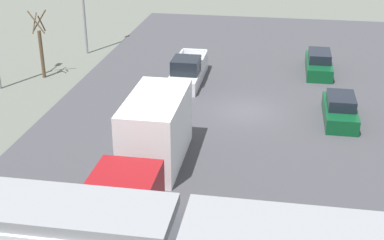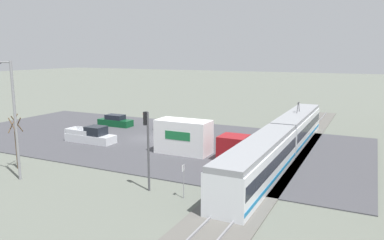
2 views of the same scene
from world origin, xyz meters
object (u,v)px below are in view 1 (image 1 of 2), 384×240
box_truck (150,144)px  street_tree (41,48)px  pickup_truck (188,72)px  sedan_car_1 (340,110)px  sedan_car_0 (319,64)px

box_truck → street_tree: (10.50, -11.88, 0.54)m
box_truck → street_tree: street_tree is taller
box_truck → street_tree: size_ratio=1.94×
pickup_truck → sedan_car_1: bearing=153.2°
box_truck → street_tree: bearing=-48.5°
sedan_car_0 → street_tree: size_ratio=1.01×
pickup_truck → sedan_car_0: bearing=-158.7°
box_truck → pickup_truck: size_ratio=1.56×
sedan_car_0 → sedan_car_1: 8.30m
box_truck → pickup_truck: box_truck is taller
sedan_car_1 → sedan_car_0: bearing=95.5°
box_truck → sedan_car_0: box_truck is taller
street_tree → box_truck: bearing=131.5°
pickup_truck → sedan_car_0: (-8.77, -3.43, -0.06)m
sedan_car_0 → sedan_car_1: sedan_car_0 is taller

